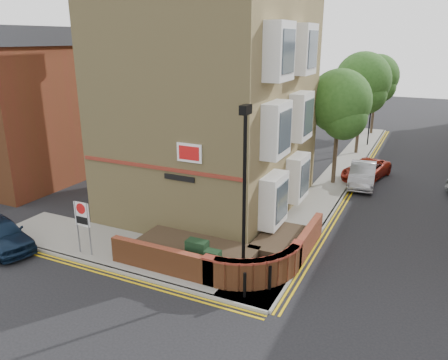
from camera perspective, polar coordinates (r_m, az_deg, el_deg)
The scene contains 23 objects.
ground at distance 15.72m, azimuth -4.85°, elevation -14.31°, with size 120.00×120.00×0.00m, color black.
pavement_corner at distance 18.51m, azimuth -11.98°, elevation -9.14°, with size 13.00×3.00×0.12m, color gray.
pavement_main at distance 29.02m, azimuth 14.86°, elevation 0.73°, with size 2.00×32.00×0.12m, color gray.
kerb_side at distance 17.51m, azimuth -14.99°, elevation -11.06°, with size 13.00×0.15×0.12m, color gray.
kerb_main_near at distance 28.87m, azimuth 16.80°, elevation 0.46°, with size 0.15×32.00×0.12m, color gray.
yellow_lines_side at distance 17.37m, azimuth -15.51°, elevation -11.56°, with size 13.00×0.28×0.01m, color gold.
yellow_lines_main at distance 28.85m, azimuth 17.27°, elevation 0.30°, with size 0.28×32.00×0.01m, color gold.
corner_building at distance 21.78m, azimuth -1.05°, elevation 12.32°, with size 8.95×10.40×13.60m.
garden_wall at distance 17.61m, azimuth -0.68°, elevation -10.43°, with size 6.80×6.00×1.20m, color brown, non-canonical shape.
lamppost at distance 14.54m, azimuth 2.66°, elevation -2.31°, with size 0.25×0.50×6.30m.
utility_cabinet_large at distance 16.46m, azimuth -3.52°, elevation -9.79°, with size 0.80×0.45×1.20m, color black.
utility_cabinet_small at distance 15.92m, azimuth -1.48°, elevation -11.00°, with size 0.55×0.40×1.10m, color black.
bollard_near at distance 14.95m, azimuth 2.71°, elevation -13.54°, with size 0.11×0.11×0.90m, color black.
bollard_far at distance 15.41m, azimuth 6.01°, elevation -12.58°, with size 0.11×0.11×0.90m, color black.
zone_sign at distance 18.10m, azimuth -18.02°, elevation -4.80°, with size 0.72×0.07×2.20m.
side_building at distance 29.48m, azimuth -22.95°, elevation 9.14°, with size 6.40×10.40×9.00m.
tree_near at distance 26.14m, azimuth 14.81°, elevation 9.33°, with size 3.64×3.65×6.70m.
tree_mid at distance 33.92m, azimuth 17.63°, elevation 11.81°, with size 4.03×4.03×7.42m.
tree_far at distance 41.84m, azimuth 19.31°, elevation 12.28°, with size 3.81×3.81×7.00m.
traffic_light_assembly at distance 37.07m, azimuth 18.60°, elevation 8.40°, with size 0.20×0.16×4.20m.
navy_hatchback at distance 20.48m, azimuth -27.23°, elevation -6.26°, with size 1.57×3.90×1.33m, color #0D1C31.
silver_car_near at distance 27.23m, azimuth 17.64°, elevation 0.70°, with size 1.43×4.10×1.35m, color gray.
red_car_main at distance 28.66m, azimuth 18.08°, elevation 1.32°, with size 1.95×4.24×1.18m, color maroon.
Camera 1 is at (6.89, -11.37, 8.39)m, focal length 35.00 mm.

